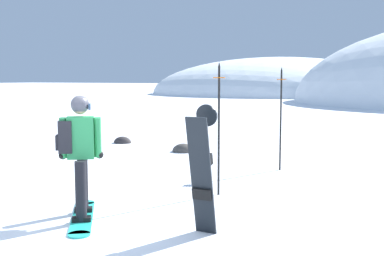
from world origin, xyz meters
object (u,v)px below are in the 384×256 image
at_px(rock_dark, 123,143).
at_px(piste_marker_near, 281,112).
at_px(piste_marker_far, 219,120).
at_px(snowboarder_main, 79,153).
at_px(spare_snowboard, 202,170).
at_px(rock_mid, 184,152).

bearing_deg(rock_dark, piste_marker_near, -20.68).
bearing_deg(piste_marker_near, piste_marker_far, -96.01).
relative_size(piste_marker_near, piste_marker_far, 0.98).
distance_m(piste_marker_far, rock_dark, 7.13).
bearing_deg(rock_dark, snowboarder_main, -59.34).
height_order(spare_snowboard, rock_mid, spare_snowboard).
bearing_deg(piste_marker_near, spare_snowboard, -85.20).
height_order(snowboarder_main, piste_marker_near, piste_marker_near).
distance_m(snowboarder_main, piste_marker_far, 2.45).
xyz_separation_m(piste_marker_near, rock_dark, (-5.49, 2.07, -1.24)).
distance_m(piste_marker_near, rock_mid, 3.53).
distance_m(rock_dark, rock_mid, 2.57).
relative_size(spare_snowboard, rock_dark, 2.95).
bearing_deg(snowboarder_main, piste_marker_far, 60.93).
bearing_deg(rock_mid, spare_snowboard, -60.30).
distance_m(piste_marker_near, rock_dark, 6.00).
bearing_deg(rock_mid, piste_marker_near, -23.98).
height_order(snowboarder_main, piste_marker_far, piste_marker_far).
relative_size(piste_marker_far, rock_dark, 4.01).
bearing_deg(snowboarder_main, rock_mid, 104.47).
xyz_separation_m(snowboarder_main, spare_snowboard, (1.84, 0.10, -0.09)).
height_order(rock_dark, rock_mid, rock_mid).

